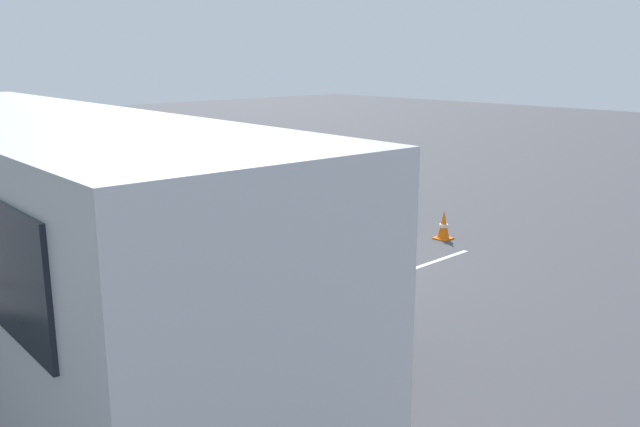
# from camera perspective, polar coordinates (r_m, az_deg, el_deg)

# --- Properties ---
(ground_plane) EXTENTS (80.00, 80.00, 0.00)m
(ground_plane) POSITION_cam_1_polar(r_m,az_deg,el_deg) (13.35, -2.76, -3.85)
(ground_plane) COLOR #424247
(tour_bus) EXTENTS (9.96, 2.91, 3.25)m
(tour_bus) POSITION_cam_1_polar(r_m,az_deg,el_deg) (8.97, -22.40, -2.48)
(tour_bus) COLOR silver
(tour_bus) RESTS_ON ground_plane
(spectator_far_left) EXTENTS (0.58, 0.34, 1.79)m
(spectator_far_left) POSITION_cam_1_polar(r_m,az_deg,el_deg) (8.72, 3.30, -5.87)
(spectator_far_left) COLOR black
(spectator_far_left) RESTS_ON ground_plane
(spectator_left) EXTENTS (0.58, 0.36, 1.78)m
(spectator_left) POSITION_cam_1_polar(r_m,az_deg,el_deg) (9.19, -0.62, -4.90)
(spectator_left) COLOR black
(spectator_left) RESTS_ON ground_plane
(spectator_centre) EXTENTS (0.57, 0.32, 1.77)m
(spectator_centre) POSITION_cam_1_polar(r_m,az_deg,el_deg) (9.96, -4.40, -3.52)
(spectator_centre) COLOR black
(spectator_centre) RESTS_ON ground_plane
(spectator_right) EXTENTS (0.58, 0.37, 1.78)m
(spectator_right) POSITION_cam_1_polar(r_m,az_deg,el_deg) (10.74, -9.20, -2.32)
(spectator_right) COLOR black
(spectator_right) RESTS_ON ground_plane
(spectator_far_right) EXTENTS (0.57, 0.31, 1.81)m
(spectator_far_right) POSITION_cam_1_polar(r_m,az_deg,el_deg) (11.63, -10.15, -1.08)
(spectator_far_right) COLOR #473823
(spectator_far_right) RESTS_ON ground_plane
(parked_motorcycle_silver) EXTENTS (2.05, 0.58, 0.99)m
(parked_motorcycle_silver) POSITION_cam_1_polar(r_m,az_deg,el_deg) (8.56, -1.04, -10.45)
(parked_motorcycle_silver) COLOR black
(parked_motorcycle_silver) RESTS_ON ground_plane
(parked_motorcycle_dark) EXTENTS (2.05, 0.60, 0.99)m
(parked_motorcycle_dark) POSITION_cam_1_polar(r_m,az_deg,el_deg) (10.58, -10.89, -5.97)
(parked_motorcycle_dark) COLOR black
(parked_motorcycle_dark) RESTS_ON ground_plane
(stunt_motorcycle) EXTENTS (1.94, 0.95, 1.69)m
(stunt_motorcycle) POSITION_cam_1_polar(r_m,az_deg,el_deg) (15.90, 2.71, 2.66)
(stunt_motorcycle) COLOR black
(stunt_motorcycle) RESTS_ON ground_plane
(traffic_cone) EXTENTS (0.34, 0.34, 0.63)m
(traffic_cone) POSITION_cam_1_polar(r_m,az_deg,el_deg) (14.94, 10.32, -0.98)
(traffic_cone) COLOR orange
(traffic_cone) RESTS_ON ground_plane
(bay_line_a) EXTENTS (0.20, 4.37, 0.01)m
(bay_line_a) POSITION_cam_1_polar(r_m,az_deg,el_deg) (12.52, 6.51, -5.08)
(bay_line_a) COLOR white
(bay_line_a) RESTS_ON ground_plane
(bay_line_b) EXTENTS (0.21, 4.80, 0.01)m
(bay_line_b) POSITION_cam_1_polar(r_m,az_deg,el_deg) (14.24, -1.31, -2.73)
(bay_line_b) COLOR white
(bay_line_b) RESTS_ON ground_plane
(bay_line_c) EXTENTS (0.19, 3.97, 0.01)m
(bay_line_c) POSITION_cam_1_polar(r_m,az_deg,el_deg) (16.18, -7.33, -0.88)
(bay_line_c) COLOR white
(bay_line_c) RESTS_ON ground_plane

